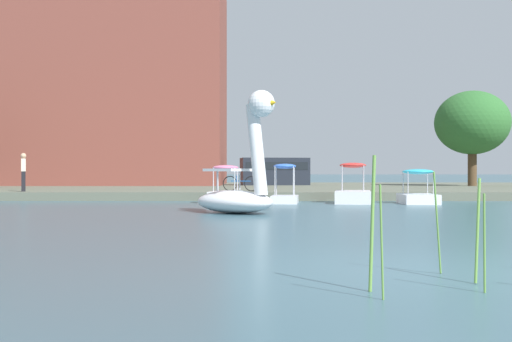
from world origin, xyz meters
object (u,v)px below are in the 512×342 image
person_on_path (20,171)px  pedal_boat_blue (282,191)px  parked_van (271,170)px  pedal_boat_cyan (415,193)px  pedal_boat_pink (222,192)px  tree_broadleaf_behind_dock (469,123)px  bicycle_parked (238,183)px  swan_boat (237,181)px  pedal_boat_red (350,193)px

person_on_path → pedal_boat_blue: bearing=-15.0°
parked_van → pedal_boat_cyan: bearing=-73.6°
pedal_boat_pink → person_on_path: (-9.00, 3.42, 0.84)m
parked_van → person_on_path: bearing=-129.7°
pedal_boat_pink → tree_broadleaf_behind_dock: bearing=45.4°
pedal_boat_pink → bicycle_parked: 3.85m
pedal_boat_blue → pedal_boat_pink: (-2.29, -0.41, -0.03)m
swan_boat → pedal_boat_pink: (-0.72, 5.74, -0.50)m
swan_boat → person_on_path: bearing=136.7°
tree_broadleaf_behind_dock → parked_van: tree_broadleaf_behind_dock is taller
pedal_boat_blue → swan_boat: bearing=-104.3°
person_on_path → bicycle_parked: (9.49, 0.39, -0.57)m
swan_boat → pedal_boat_blue: swan_boat is taller
swan_boat → pedal_boat_blue: (1.57, 6.15, -0.48)m
pedal_boat_cyan → pedal_boat_pink: (-7.40, -0.10, 0.03)m
pedal_boat_blue → person_on_path: 11.71m
pedal_boat_blue → bicycle_parked: (-1.79, 3.40, 0.24)m
tree_broadleaf_behind_dock → bicycle_parked: (-13.90, -10.77, -3.50)m
tree_broadleaf_behind_dock → pedal_boat_pink: bearing=-134.6°
bicycle_parked → parked_van: (1.88, 13.31, 0.61)m
pedal_boat_red → pedal_boat_pink: pedal_boat_red is taller
parked_van → bicycle_parked: bearing=-98.1°
pedal_boat_cyan → pedal_boat_red: 2.48m
person_on_path → pedal_boat_pink: bearing=-20.8°
parked_van → tree_broadleaf_behind_dock: bearing=-12.0°
pedal_boat_cyan → pedal_boat_pink: size_ratio=0.94×
bicycle_parked → pedal_boat_blue: bearing=-62.2°
pedal_boat_blue → tree_broadleaf_behind_dock: bearing=49.5°
person_on_path → parked_van: 17.81m
swan_boat → pedal_boat_blue: bearing=75.7°
swan_boat → pedal_boat_cyan: swan_boat is taller
pedal_boat_cyan → bicycle_parked: 7.85m
pedal_boat_cyan → pedal_boat_pink: bearing=-179.3°
person_on_path → swan_boat: bearing=-43.3°
pedal_boat_cyan → parked_van: (-5.03, 17.03, 0.90)m
pedal_boat_red → pedal_boat_pink: bearing=-174.9°
tree_broadleaf_behind_dock → person_on_path: (-23.40, -11.15, -2.93)m
pedal_boat_red → tree_broadleaf_behind_dock: (9.45, 14.14, 3.81)m
pedal_boat_cyan → bicycle_parked: size_ratio=1.31×
pedal_boat_blue → pedal_boat_pink: pedal_boat_blue is taller
pedal_boat_red → person_on_path: person_on_path is taller
tree_broadleaf_behind_dock → pedal_boat_blue: bearing=-130.5°
pedal_boat_blue → person_on_path: bearing=165.0°
pedal_boat_cyan → pedal_boat_blue: bearing=176.5°
pedal_boat_cyan → pedal_boat_pink: 7.40m
pedal_boat_cyan → tree_broadleaf_behind_dock: size_ratio=0.33×
pedal_boat_cyan → tree_broadleaf_behind_dock: bearing=64.2°
pedal_boat_pink → bicycle_parked: bearing=82.6°
pedal_boat_pink → tree_broadleaf_behind_dock: tree_broadleaf_behind_dock is taller
parked_van → swan_boat: bearing=-94.1°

